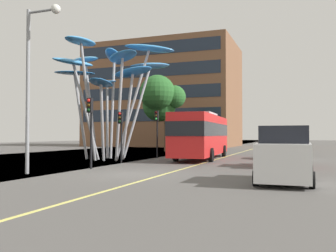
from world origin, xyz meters
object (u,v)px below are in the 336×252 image
object	(u,v)px
leaf_sculpture	(112,71)
traffic_light_kerb_far	(121,126)
car_parked_near	(285,156)
traffic_light_kerb_near	(90,118)
traffic_light_island_mid	(157,124)
car_parked_far	(292,145)
red_bus	(202,134)
car_parked_mid	(282,150)
street_lamp	(35,67)

from	to	relation	value
leaf_sculpture	traffic_light_kerb_far	xyz separation A→B (m)	(2.40, -3.10, -4.33)
car_parked_near	traffic_light_kerb_near	bearing A→B (deg)	167.70
traffic_light_kerb_near	traffic_light_kerb_far	size ratio (longest dim) A/B	1.13
leaf_sculpture	traffic_light_kerb_near	bearing A→B (deg)	-69.15
leaf_sculpture	car_parked_near	distance (m)	17.28
traffic_light_island_mid	car_parked_far	distance (m)	10.59
red_bus	traffic_light_kerb_near	world-z (taller)	traffic_light_kerb_near
car_parked_far	traffic_light_island_mid	bearing A→B (deg)	-165.61
leaf_sculpture	car_parked_far	world-z (taller)	leaf_sculpture
red_bus	traffic_light_island_mid	world-z (taller)	traffic_light_island_mid
leaf_sculpture	traffic_light_kerb_near	size ratio (longest dim) A/B	2.51
traffic_light_kerb_far	car_parked_mid	world-z (taller)	traffic_light_kerb_far
leaf_sculpture	car_parked_mid	distance (m)	14.06
car_parked_near	car_parked_mid	bearing A→B (deg)	93.57
red_bus	traffic_light_kerb_near	size ratio (longest dim) A/B	2.94
traffic_light_kerb_far	traffic_light_kerb_near	bearing A→B (deg)	-83.65
traffic_light_island_mid	leaf_sculpture	bearing A→B (deg)	-140.78
leaf_sculpture	street_lamp	world-z (taller)	leaf_sculpture
red_bus	leaf_sculpture	size ratio (longest dim) A/B	1.17
traffic_light_kerb_far	car_parked_near	size ratio (longest dim) A/B	0.80
car_parked_near	car_parked_mid	distance (m)	7.36
traffic_light_kerb_far	car_parked_near	bearing A→B (deg)	-32.30
street_lamp	traffic_light_island_mid	bearing A→B (deg)	85.29
leaf_sculpture	car_parked_far	bearing A→B (deg)	20.70
traffic_light_kerb_near	street_lamp	xyz separation A→B (m)	(-1.16, -3.01, 2.29)
leaf_sculpture	traffic_light_kerb_far	size ratio (longest dim) A/B	2.84
car_parked_near	street_lamp	bearing A→B (deg)	-175.91
red_bus	street_lamp	distance (m)	14.60
car_parked_near	traffic_light_kerb_far	bearing A→B (deg)	147.70
leaf_sculpture	street_lamp	distance (m)	10.89
red_bus	car_parked_far	world-z (taller)	red_bus
leaf_sculpture	car_parked_mid	xyz separation A→B (m)	(12.56, -2.46, -5.83)
leaf_sculpture	car_parked_near	size ratio (longest dim) A/B	2.28
leaf_sculpture	traffic_light_island_mid	distance (m)	5.43
car_parked_mid	street_lamp	xyz separation A→B (m)	(-10.82, -8.15, 4.11)
traffic_light_island_mid	car_parked_mid	bearing A→B (deg)	-25.95
traffic_light_kerb_near	traffic_light_kerb_far	world-z (taller)	traffic_light_kerb_near
traffic_light_island_mid	car_parked_near	distance (m)	15.92
red_bus	traffic_light_kerb_near	distance (m)	11.08
red_bus	car_parked_far	size ratio (longest dim) A/B	2.71
traffic_light_kerb_far	car_parked_mid	xyz separation A→B (m)	(10.16, 0.64, -1.50)
street_lamp	leaf_sculpture	bearing A→B (deg)	99.30
traffic_light_kerb_near	traffic_light_kerb_far	xyz separation A→B (m)	(-0.50, 4.51, -0.32)
car_parked_near	car_parked_mid	size ratio (longest dim) A/B	1.09
car_parked_mid	car_parked_far	world-z (taller)	car_parked_far
traffic_light_island_mid	car_parked_mid	size ratio (longest dim) A/B	0.97
traffic_light_island_mid	car_parked_near	xyz separation A→B (m)	(10.21, -12.10, -1.70)
traffic_light_kerb_near	street_lamp	bearing A→B (deg)	-111.04
leaf_sculpture	street_lamp	xyz separation A→B (m)	(1.74, -10.62, -1.72)
traffic_light_kerb_far	traffic_light_island_mid	bearing A→B (deg)	85.69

